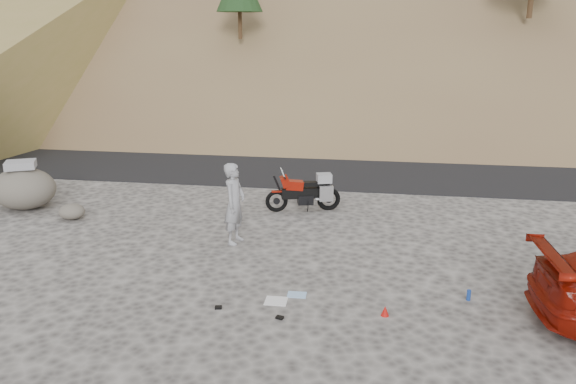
% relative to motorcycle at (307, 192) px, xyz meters
% --- Properties ---
extents(ground, '(140.00, 140.00, 0.00)m').
position_rel_motorcycle_xyz_m(ground, '(-0.23, -3.56, -0.51)').
color(ground, '#464240').
rests_on(ground, ground).
extents(road, '(120.00, 7.00, 0.05)m').
position_rel_motorcycle_xyz_m(road, '(-0.23, 5.44, -0.51)').
color(road, black).
rests_on(road, ground).
extents(motorcycle, '(1.95, 0.90, 1.19)m').
position_rel_motorcycle_xyz_m(motorcycle, '(0.00, 0.00, 0.00)').
color(motorcycle, black).
rests_on(motorcycle, ground).
extents(man, '(0.55, 0.74, 1.83)m').
position_rel_motorcycle_xyz_m(man, '(-1.30, -2.51, -0.51)').
color(man, '#97979C').
rests_on(man, ground).
extents(boulder, '(1.99, 1.80, 1.28)m').
position_rel_motorcycle_xyz_m(boulder, '(-7.46, -0.97, 0.06)').
color(boulder, '#56504A').
rests_on(boulder, ground).
extents(small_rock, '(0.68, 0.62, 0.39)m').
position_rel_motorcycle_xyz_m(small_rock, '(-5.79, -1.59, -0.31)').
color(small_rock, '#56504A').
rests_on(small_rock, ground).
extents(gear_white_cloth, '(0.40, 0.36, 0.01)m').
position_rel_motorcycle_xyz_m(gear_white_cloth, '(0.11, -5.19, -0.50)').
color(gear_white_cloth, white).
rests_on(gear_white_cloth, ground).
extents(gear_bottle, '(0.09, 0.09, 0.20)m').
position_rel_motorcycle_xyz_m(gear_bottle, '(3.48, -4.61, -0.41)').
color(gear_bottle, navy).
rests_on(gear_bottle, ground).
extents(gear_funnel, '(0.16, 0.16, 0.18)m').
position_rel_motorcycle_xyz_m(gear_funnel, '(2.01, -5.41, -0.42)').
color(gear_funnel, '#BB110C').
rests_on(gear_funnel, ground).
extents(gear_glove_a, '(0.15, 0.12, 0.04)m').
position_rel_motorcycle_xyz_m(gear_glove_a, '(0.28, -5.78, -0.49)').
color(gear_glove_a, black).
rests_on(gear_glove_a, ground).
extents(gear_glove_b, '(0.13, 0.11, 0.04)m').
position_rel_motorcycle_xyz_m(gear_glove_b, '(-0.83, -5.60, -0.49)').
color(gear_glove_b, black).
rests_on(gear_glove_b, ground).
extents(gear_blue_cloth, '(0.35, 0.26, 0.01)m').
position_rel_motorcycle_xyz_m(gear_blue_cloth, '(0.44, -4.89, -0.50)').
color(gear_blue_cloth, '#99C2ED').
rests_on(gear_blue_cloth, ground).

